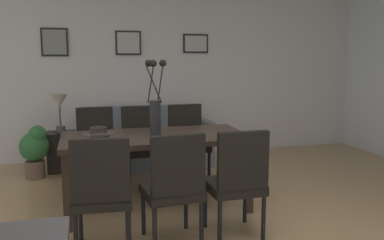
# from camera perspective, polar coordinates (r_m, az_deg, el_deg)

# --- Properties ---
(back_wall_panel) EXTENTS (9.00, 0.10, 2.60)m
(back_wall_panel) POSITION_cam_1_polar(r_m,az_deg,el_deg) (6.16, -7.68, 6.89)
(back_wall_panel) COLOR silver
(back_wall_panel) RESTS_ON ground
(dining_table) EXTENTS (1.80, 0.89, 0.74)m
(dining_table) POSITION_cam_1_polar(r_m,az_deg,el_deg) (4.00, -5.18, -3.21)
(dining_table) COLOR #33261E
(dining_table) RESTS_ON ground
(dining_chair_near_left) EXTENTS (0.47, 0.47, 0.92)m
(dining_chair_near_left) POSITION_cam_1_polar(r_m,az_deg,el_deg) (3.13, -12.66, -9.58)
(dining_chair_near_left) COLOR black
(dining_chair_near_left) RESTS_ON ground
(dining_chair_near_right) EXTENTS (0.46, 0.46, 0.92)m
(dining_chair_near_right) POSITION_cam_1_polar(r_m,az_deg,el_deg) (4.80, -13.42, -3.24)
(dining_chair_near_right) COLOR black
(dining_chair_near_right) RESTS_ON ground
(dining_chair_far_left) EXTENTS (0.47, 0.47, 0.92)m
(dining_chair_far_left) POSITION_cam_1_polar(r_m,az_deg,el_deg) (3.21, -2.57, -8.95)
(dining_chair_far_left) COLOR black
(dining_chair_far_left) RESTS_ON ground
(dining_chair_far_right) EXTENTS (0.46, 0.46, 0.92)m
(dining_chair_far_right) POSITION_cam_1_polar(r_m,az_deg,el_deg) (4.83, -7.21, -3.01)
(dining_chair_far_right) COLOR black
(dining_chair_far_right) RESTS_ON ground
(dining_chair_mid_left) EXTENTS (0.44, 0.44, 0.92)m
(dining_chair_mid_left) POSITION_cam_1_polar(r_m,az_deg,el_deg) (3.35, 6.44, -8.19)
(dining_chair_mid_left) COLOR black
(dining_chair_mid_left) RESTS_ON ground
(dining_chair_mid_right) EXTENTS (0.46, 0.46, 0.92)m
(dining_chair_mid_right) POSITION_cam_1_polar(r_m,az_deg,el_deg) (4.97, -0.65, -2.59)
(dining_chair_mid_right) COLOR black
(dining_chair_mid_right) RESTS_ON ground
(centerpiece_vase) EXTENTS (0.21, 0.23, 0.73)m
(centerpiece_vase) POSITION_cam_1_polar(r_m,az_deg,el_deg) (3.94, -5.24, 1.95)
(centerpiece_vase) COLOR #232326
(centerpiece_vase) RESTS_ON dining_table
(placemat_near_left) EXTENTS (0.32, 0.32, 0.01)m
(placemat_near_left) POSITION_cam_1_polar(r_m,az_deg,el_deg) (3.73, -12.86, -2.97)
(placemat_near_left) COLOR #4C4742
(placemat_near_left) RESTS_ON dining_table
(bowl_near_left) EXTENTS (0.17, 0.17, 0.07)m
(bowl_near_left) POSITION_cam_1_polar(r_m,az_deg,el_deg) (3.72, -12.88, -2.41)
(bowl_near_left) COLOR #2D2826
(bowl_near_left) RESTS_ON dining_table
(placemat_near_right) EXTENTS (0.32, 0.32, 0.01)m
(placemat_near_right) POSITION_cam_1_polar(r_m,az_deg,el_deg) (4.12, -13.11, -1.88)
(placemat_near_right) COLOR #4C4742
(placemat_near_right) RESTS_ON dining_table
(bowl_near_right) EXTENTS (0.17, 0.17, 0.07)m
(bowl_near_right) POSITION_cam_1_polar(r_m,az_deg,el_deg) (4.12, -13.12, -1.37)
(bowl_near_right) COLOR #2D2826
(bowl_near_right) RESTS_ON dining_table
(sofa) EXTENTS (1.75, 0.84, 0.80)m
(sofa) POSITION_cam_1_polar(r_m,az_deg,el_deg) (5.74, -6.46, -3.48)
(sofa) COLOR slate
(sofa) RESTS_ON ground
(side_table) EXTENTS (0.36, 0.36, 0.52)m
(side_table) POSITION_cam_1_polar(r_m,az_deg,el_deg) (5.65, -17.97, -4.25)
(side_table) COLOR black
(side_table) RESTS_ON ground
(table_lamp) EXTENTS (0.22, 0.22, 0.51)m
(table_lamp) POSITION_cam_1_polar(r_m,az_deg,el_deg) (5.55, -18.27, 2.13)
(table_lamp) COLOR #4C4C51
(table_lamp) RESTS_ON side_table
(framed_picture_left) EXTENTS (0.36, 0.03, 0.39)m
(framed_picture_left) POSITION_cam_1_polar(r_m,az_deg,el_deg) (6.05, -18.89, 10.40)
(framed_picture_left) COLOR black
(framed_picture_center) EXTENTS (0.37, 0.03, 0.35)m
(framed_picture_center) POSITION_cam_1_polar(r_m,az_deg,el_deg) (6.08, -9.01, 10.74)
(framed_picture_center) COLOR black
(framed_picture_right) EXTENTS (0.39, 0.03, 0.29)m
(framed_picture_right) POSITION_cam_1_polar(r_m,az_deg,el_deg) (6.27, 0.52, 10.78)
(framed_picture_right) COLOR black
(potted_plant) EXTENTS (0.36, 0.36, 0.67)m
(potted_plant) POSITION_cam_1_polar(r_m,az_deg,el_deg) (5.38, -21.36, -3.85)
(potted_plant) COLOR brown
(potted_plant) RESTS_ON ground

